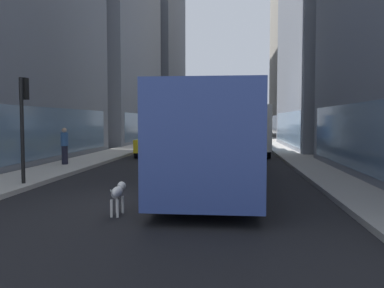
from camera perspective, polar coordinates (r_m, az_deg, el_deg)
name	(u,v)px	position (r m, az deg, el deg)	size (l,w,h in m)	color
ground_plane	(217,139)	(45.31, 3.58, 0.68)	(120.00, 120.00, 0.00)	black
sidewalk_left	(168,138)	(45.89, -3.55, 0.81)	(2.40, 110.00, 0.15)	#ADA89E
sidewalk_right	(267,139)	(45.44, 10.79, 0.73)	(2.40, 110.00, 0.15)	gray
building_left_mid	(92,50)	(40.78, -14.22, 13.00)	(10.53, 16.77, 18.06)	slate
building_left_far	(137,25)	(59.62, -7.90, 16.61)	(11.87, 17.26, 31.59)	#4C515B
transit_bus	(215,132)	(13.50, 3.29, 1.73)	(2.78, 11.53, 3.05)	#33478C
car_white_van	(202,134)	(39.54, 1.51, 1.48)	(1.71, 4.30, 1.62)	silver
car_yellow_taxi	(158,142)	(24.48, -4.99, 0.26)	(1.91, 4.77, 1.62)	yellow
car_black_suv	(195,137)	(32.18, 0.51, 1.03)	(1.93, 4.08, 1.62)	black
car_blue_hatchback	(227,133)	(43.39, 5.07, 1.65)	(1.85, 4.74, 1.62)	#4C6BB7
car_grey_wagon	(226,136)	(34.99, 4.88, 1.21)	(1.79, 4.36, 1.62)	slate
car_silver_sedan	(228,130)	(55.08, 5.25, 2.02)	(1.72, 4.07, 1.62)	#B7BABF
box_truck	(248,128)	(25.30, 8.13, 2.25)	(2.30, 7.50, 3.05)	#19519E
dalmatian_dog	(118,193)	(9.34, -10.67, -6.91)	(0.22, 0.96, 0.72)	white
pedestrian_in_coat	(65,146)	(19.08, -17.93, -0.24)	(0.34, 0.34, 1.69)	#1E1E2D
traffic_light_near	(23,112)	(13.82, -23.23, 4.22)	(0.24, 0.41, 3.40)	black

